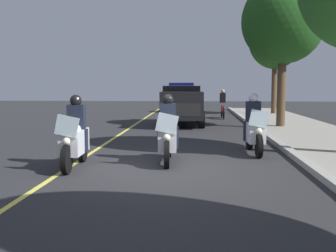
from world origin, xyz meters
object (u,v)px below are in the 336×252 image
(police_motorcycle_trailing, at_px, (254,129))
(police_suv, at_px, (181,103))
(cyclist_background, at_px, (223,104))
(tree_far_back, at_px, (283,22))
(police_motorcycle_lead_left, at_px, (75,138))
(tree_behind_suv, at_px, (275,40))
(police_motorcycle_lead_right, at_px, (168,135))

(police_motorcycle_trailing, distance_m, police_suv, 8.67)
(police_suv, bearing_deg, cyclist_background, 150.79)
(police_motorcycle_trailing, height_order, police_suv, police_suv)
(cyclist_background, distance_m, tree_far_back, 6.94)
(police_motorcycle_lead_left, xyz_separation_m, cyclist_background, (-14.69, 4.38, 0.14))
(tree_behind_suv, bearing_deg, police_motorcycle_trailing, -12.23)
(cyclist_background, bearing_deg, police_suv, -29.21)
(police_motorcycle_lead_left, xyz_separation_m, tree_behind_suv, (-17.92, 7.88, 4.09))
(police_motorcycle_lead_right, xyz_separation_m, police_motorcycle_trailing, (-1.54, 2.35, 0.00))
(police_motorcycle_lead_right, height_order, cyclist_background, police_motorcycle_lead_right)
(cyclist_background, bearing_deg, police_motorcycle_trailing, 0.58)
(police_suv, height_order, tree_behind_suv, tree_behind_suv)
(police_motorcycle_trailing, relative_size, cyclist_background, 1.22)
(tree_far_back, bearing_deg, police_motorcycle_lead_right, -27.63)
(police_motorcycle_trailing, distance_m, tree_far_back, 8.40)
(police_motorcycle_lead_right, xyz_separation_m, tree_behind_suv, (-17.12, 5.73, 4.09))
(police_motorcycle_lead_left, bearing_deg, police_suv, 168.74)
(police_suv, bearing_deg, tree_far_back, 74.32)
(police_motorcycle_trailing, relative_size, tree_behind_suv, 0.33)
(tree_far_back, bearing_deg, police_suv, -105.68)
(police_motorcycle_trailing, bearing_deg, police_motorcycle_lead_left, -62.61)
(police_suv, relative_size, tree_far_back, 0.76)
(police_motorcycle_lead_right, relative_size, tree_far_back, 0.33)
(police_suv, xyz_separation_m, tree_behind_suv, (-7.26, 5.76, 3.72))
(police_motorcycle_trailing, xyz_separation_m, cyclist_background, (-12.36, -0.12, 0.14))
(police_motorcycle_lead_right, height_order, police_suv, police_suv)
(police_motorcycle_lead_left, xyz_separation_m, tree_far_back, (-9.39, 6.65, 4.01))
(police_motorcycle_lead_right, distance_m, police_motorcycle_trailing, 2.81)
(police_motorcycle_trailing, xyz_separation_m, police_suv, (-8.33, -2.38, 0.37))
(cyclist_background, bearing_deg, tree_behind_suv, 132.64)
(police_motorcycle_lead_left, xyz_separation_m, police_motorcycle_trailing, (-2.33, 4.50, 0.00))
(police_suv, bearing_deg, police_motorcycle_lead_left, -11.26)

